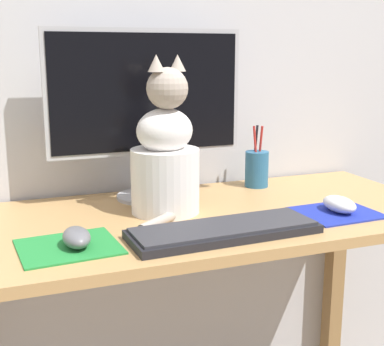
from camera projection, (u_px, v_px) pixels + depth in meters
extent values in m
cube|color=silver|center=(156.00, 12.00, 1.50)|extent=(7.00, 0.04, 2.50)
cube|color=tan|center=(196.00, 219.00, 1.33)|extent=(1.29, 0.57, 0.02)
cube|color=olive|center=(334.00, 284.00, 1.84)|extent=(0.05, 0.05, 0.72)
cylinder|color=#B2B2B7|center=(148.00, 196.00, 1.47)|extent=(0.17, 0.17, 0.01)
cylinder|color=#B2B2B7|center=(147.00, 174.00, 1.46)|extent=(0.04, 0.04, 0.11)
cube|color=#B2B2B7|center=(146.00, 93.00, 1.41)|extent=(0.53, 0.02, 0.33)
cube|color=black|center=(147.00, 93.00, 1.40)|extent=(0.51, 0.00, 0.31)
cube|color=black|center=(222.00, 232.00, 1.17)|extent=(0.43, 0.16, 0.02)
cube|color=#333338|center=(222.00, 226.00, 1.16)|extent=(0.41, 0.14, 0.01)
cube|color=#238438|center=(69.00, 247.00, 1.10)|extent=(0.21, 0.19, 0.00)
cube|color=#1E2D9E|center=(337.00, 213.00, 1.33)|extent=(0.20, 0.18, 0.00)
ellipsoid|color=slate|center=(77.00, 237.00, 1.09)|extent=(0.06, 0.10, 0.04)
ellipsoid|color=white|center=(339.00, 204.00, 1.33)|extent=(0.06, 0.11, 0.04)
cylinder|color=white|center=(165.00, 181.00, 1.33)|extent=(0.21, 0.21, 0.16)
ellipsoid|color=white|center=(165.00, 131.00, 1.30)|extent=(0.18, 0.16, 0.11)
sphere|color=#B2A393|center=(167.00, 88.00, 1.27)|extent=(0.13, 0.13, 0.10)
cone|color=#B2A393|center=(156.00, 63.00, 1.23)|extent=(0.05, 0.05, 0.04)
cone|color=#B2A393|center=(178.00, 63.00, 1.27)|extent=(0.05, 0.05, 0.04)
cylinder|color=#B2A393|center=(169.00, 217.00, 1.26)|extent=(0.19, 0.16, 0.02)
cylinder|color=#286089|center=(257.00, 169.00, 1.59)|extent=(0.07, 0.07, 0.11)
cylinder|color=red|center=(260.00, 149.00, 1.58)|extent=(0.01, 0.02, 0.14)
cylinder|color=black|center=(255.00, 149.00, 1.59)|extent=(0.02, 0.01, 0.14)
cylinder|color=red|center=(256.00, 150.00, 1.57)|extent=(0.01, 0.02, 0.14)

